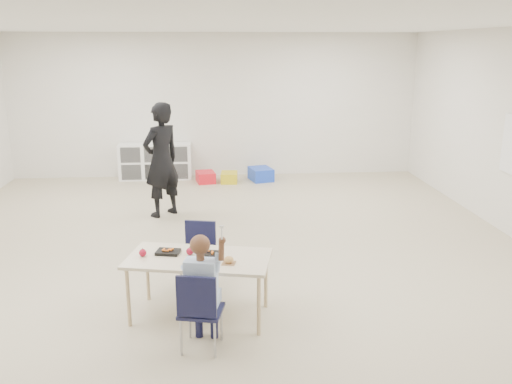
{
  "coord_description": "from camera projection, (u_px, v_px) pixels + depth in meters",
  "views": [
    {
      "loc": [
        -0.07,
        -6.28,
        2.54
      ],
      "look_at": [
        0.44,
        -0.03,
        0.85
      ],
      "focal_mm": 38.0,
      "sensor_mm": 36.0,
      "label": 1
    }
  ],
  "objects": [
    {
      "name": "room",
      "position": [
        219.0,
        147.0,
        6.34
      ],
      "size": [
        9.0,
        9.02,
        2.8
      ],
      "color": "#BCAE91",
      "rests_on": "ground"
    },
    {
      "name": "table",
      "position": [
        199.0,
        287.0,
        5.19
      ],
      "size": [
        1.45,
        0.94,
        0.61
      ],
      "rotation": [
        0.0,
        0.0,
        -0.21
      ],
      "color": "beige",
      "rests_on": "ground"
    },
    {
      "name": "chair_near",
      "position": [
        201.0,
        309.0,
        4.63
      ],
      "size": [
        0.42,
        0.4,
        0.74
      ],
      "primitive_type": null,
      "rotation": [
        0.0,
        0.0,
        -0.21
      ],
      "color": "black",
      "rests_on": "ground"
    },
    {
      "name": "chair_far",
      "position": [
        198.0,
        258.0,
        5.73
      ],
      "size": [
        0.42,
        0.4,
        0.74
      ],
      "primitive_type": null,
      "rotation": [
        0.0,
        0.0,
        -0.21
      ],
      "color": "black",
      "rests_on": "ground"
    },
    {
      "name": "child",
      "position": [
        201.0,
        286.0,
        4.57
      ],
      "size": [
        0.58,
        0.58,
        1.16
      ],
      "primitive_type": null,
      "rotation": [
        0.0,
        0.0,
        -0.21
      ],
      "color": "#B4C9F3",
      "rests_on": "chair_near"
    },
    {
      "name": "lunch_tray_near",
      "position": [
        208.0,
        254.0,
        5.15
      ],
      "size": [
        0.25,
        0.2,
        0.03
      ],
      "primitive_type": "cube",
      "rotation": [
        0.0,
        0.0,
        -0.21
      ],
      "color": "black",
      "rests_on": "table"
    },
    {
      "name": "lunch_tray_far",
      "position": [
        168.0,
        252.0,
        5.2
      ],
      "size": [
        0.25,
        0.2,
        0.03
      ],
      "primitive_type": "cube",
      "rotation": [
        0.0,
        0.0,
        -0.21
      ],
      "color": "black",
      "rests_on": "table"
    },
    {
      "name": "milk_carton",
      "position": [
        198.0,
        256.0,
        5.0
      ],
      "size": [
        0.08,
        0.08,
        0.1
      ],
      "primitive_type": "cube",
      "rotation": [
        0.0,
        0.0,
        -0.21
      ],
      "color": "white",
      "rests_on": "table"
    },
    {
      "name": "bread_roll",
      "position": [
        229.0,
        260.0,
        4.96
      ],
      "size": [
        0.09,
        0.09,
        0.07
      ],
      "primitive_type": "ellipsoid",
      "color": "tan",
      "rests_on": "table"
    },
    {
      "name": "apple_near",
      "position": [
        190.0,
        251.0,
        5.16
      ],
      "size": [
        0.07,
        0.07,
        0.07
      ],
      "primitive_type": "sphere",
      "color": "maroon",
      "rests_on": "table"
    },
    {
      "name": "apple_far",
      "position": [
        143.0,
        253.0,
        5.12
      ],
      "size": [
        0.07,
        0.07,
        0.07
      ],
      "primitive_type": "sphere",
      "color": "maroon",
      "rests_on": "table"
    },
    {
      "name": "cubby_shelf",
      "position": [
        155.0,
        161.0,
        10.64
      ],
      "size": [
        1.4,
        0.4,
        0.7
      ],
      "primitive_type": "cube",
      "color": "white",
      "rests_on": "ground"
    },
    {
      "name": "adult",
      "position": [
        161.0,
        160.0,
        8.19
      ],
      "size": [
        0.75,
        0.74,
        1.75
      ],
      "primitive_type": "imported",
      "rotation": [
        0.0,
        0.0,
        3.9
      ],
      "color": "black",
      "rests_on": "ground"
    },
    {
      "name": "bin_red",
      "position": [
        206.0,
        177.0,
        10.42
      ],
      "size": [
        0.4,
        0.48,
        0.21
      ],
      "primitive_type": "cube",
      "rotation": [
        0.0,
        0.0,
        0.18
      ],
      "color": "red",
      "rests_on": "ground"
    },
    {
      "name": "bin_yellow",
      "position": [
        229.0,
        177.0,
        10.42
      ],
      "size": [
        0.34,
        0.42,
        0.19
      ],
      "primitive_type": "cube",
      "rotation": [
        0.0,
        0.0,
        -0.08
      ],
      "color": "gold",
      "rests_on": "ground"
    },
    {
      "name": "bin_blue",
      "position": [
        261.0,
        174.0,
        10.57
      ],
      "size": [
        0.5,
        0.58,
        0.24
      ],
      "primitive_type": "cube",
      "rotation": [
        0.0,
        0.0,
        0.25
      ],
      "color": "blue",
      "rests_on": "ground"
    }
  ]
}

